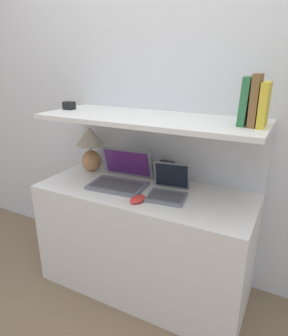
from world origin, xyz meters
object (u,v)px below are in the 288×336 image
table_lamp (91,145)px  book_yellow (264,105)px  book_green (245,101)px  shelf_gadget (69,106)px  book_brown (255,100)px  router_box (165,172)px  laptop_small (168,190)px  laptop_large (121,178)px  computer_mouse (138,199)px

table_lamp → book_yellow: size_ratio=1.50×
book_green → shelf_gadget: 1.16m
book_yellow → book_brown: bearing=180.0°
book_yellow → book_brown: book_brown is taller
router_box → book_brown: size_ratio=0.52×
laptop_small → router_box: 0.25m
laptop_large → laptop_small: (0.35, -0.02, -0.00)m
router_box → book_yellow: size_ratio=0.61×
laptop_small → shelf_gadget: shelf_gadget is taller
table_lamp → book_green: book_green is taller
laptop_large → book_green: bearing=4.6°
shelf_gadget → laptop_small: bearing=-5.8°
laptop_large → router_box: size_ratio=2.88×
book_yellow → book_green: (-0.09, 0.00, 0.01)m
laptop_large → shelf_gadget: size_ratio=5.36×
laptop_large → computer_mouse: laptop_large is taller
router_box → book_green: book_green is taller
router_box → book_yellow: bearing=-13.6°
table_lamp → router_box: (0.56, 0.06, -0.13)m
laptop_small → book_green: size_ratio=1.05×
router_box → shelf_gadget: (-0.67, -0.14, 0.41)m
shelf_gadget → book_green: bearing=0.0°
laptop_large → book_green: 0.89m
table_lamp → laptop_large: size_ratio=0.86×
table_lamp → router_box: table_lamp is taller
laptop_large → book_green: (0.72, 0.06, 0.53)m
table_lamp → laptop_small: 0.71m
laptop_small → shelf_gadget: bearing=174.2°
table_lamp → router_box: bearing=6.4°
book_green → book_yellow: bearing=0.0°
laptop_large → table_lamp: bearing=158.1°
laptop_large → shelf_gadget: shelf_gadget is taller
book_brown → book_green: book_brown is taller
router_box → shelf_gadget: 0.80m
laptop_large → laptop_small: bearing=-3.7°
laptop_large → router_box: laptop_large is taller
computer_mouse → book_green: bearing=24.6°
book_yellow → shelf_gadget: 1.25m
computer_mouse → shelf_gadget: bearing=160.8°
computer_mouse → laptop_large: bearing=142.3°
laptop_small → book_green: bearing=12.1°
laptop_large → book_green: size_ratio=1.57×
table_lamp → shelf_gadget: size_ratio=4.60×
table_lamp → book_green: (1.05, -0.08, 0.38)m
laptop_large → router_box: bearing=40.3°
router_box → shelf_gadget: shelf_gadget is taller
router_box → book_brown: (0.53, -0.14, 0.51)m
laptop_large → laptop_small: size_ratio=1.49×
book_green → shelf_gadget: book_green is taller
table_lamp → book_green: 1.12m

